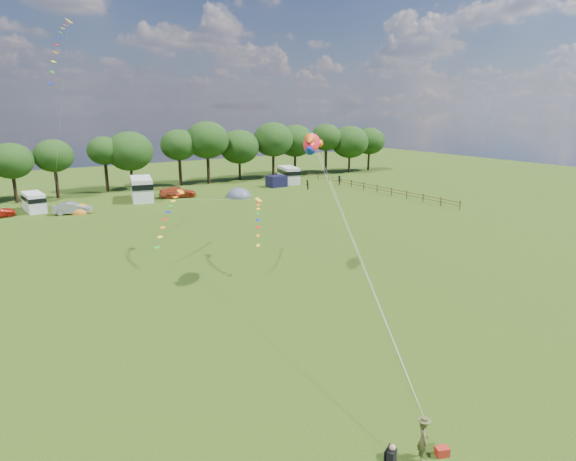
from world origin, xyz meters
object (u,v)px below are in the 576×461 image
car_c (178,192)px  car_b (72,208)px  kite_flyer (423,440)px  fish_kite (311,143)px  walker_b (339,180)px  tent_orange (80,213)px  campervan_b (34,201)px  tent_greyblue (239,197)px  camp_chair (391,457)px  campervan_c (142,188)px  walker_a (307,185)px  campervan_d (289,174)px

car_c → car_b: bearing=118.5°
kite_flyer → fish_kite: (7.28, 17.53, 9.33)m
walker_b → tent_orange: bearing=4.4°
campervan_b → tent_greyblue: campervan_b is taller
camp_chair → walker_b: size_ratio=0.88×
car_b → campervan_c: (9.74, 4.53, 0.96)m
kite_flyer → walker_a: bearing=7.3°
campervan_d → tent_greyblue: campervan_d is taller
car_b → car_c: (14.55, 3.65, 0.04)m
walker_a → kite_flyer: bearing=16.3°
campervan_d → fish_kite: 48.11m
campervan_d → tent_greyblue: size_ratio=1.55×
walker_a → campervan_c: bearing=-55.6°
camp_chair → fish_kite: 21.78m
campervan_c → camp_chair: bearing=-174.9°
walker_a → car_b: bearing=-44.4°
campervan_d → kite_flyer: (-31.57, -58.15, -0.68)m
campervan_c → camp_chair: size_ratio=5.11×
car_c → fish_kite: size_ratio=1.58×
camp_chair → tent_greyblue: bearing=43.5°
tent_orange → kite_flyer: (2.69, -52.03, 0.77)m
campervan_d → camp_chair: 66.98m
car_c → walker_a: 19.82m
car_b → fish_kite: 37.11m
car_b → tent_orange: (0.87, 0.28, -0.69)m
campervan_b → walker_a: 37.86m
tent_orange → tent_greyblue: tent_greyblue is taller
walker_b → campervan_c: bearing=-3.3°
kite_flyer → camp_chair: kite_flyer is taller
car_b → kite_flyer: (3.56, -51.75, 0.08)m
tent_greyblue → kite_flyer: size_ratio=2.44×
campervan_d → walker_a: (-1.29, -7.31, -0.72)m
tent_orange → walker_b: bearing=-0.0°
tent_greyblue → walker_b: bearing=3.2°
car_b → fish_kite: bearing=-147.5°
campervan_d → tent_greyblue: bearing=133.4°
car_c → tent_greyblue: (7.48, -4.46, -0.73)m
campervan_b → tent_orange: 6.17m
tent_greyblue → camp_chair: 54.78m
car_b → walker_a: walker_a is taller
tent_orange → walker_b: 40.35m
campervan_b → walker_a: size_ratio=3.22×
fish_kite → walker_b: (30.37, 34.49, -9.37)m
campervan_d → tent_greyblue: 15.02m
campervan_c → tent_greyblue: size_ratio=1.75×
campervan_b → kite_flyer: (7.22, -56.03, -0.44)m
kite_flyer → walker_b: bearing=2.2°
campervan_b → kite_flyer: campervan_b is taller
tent_orange → camp_chair: (1.06, -52.04, 0.77)m
campervan_b → campervan_d: 38.85m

